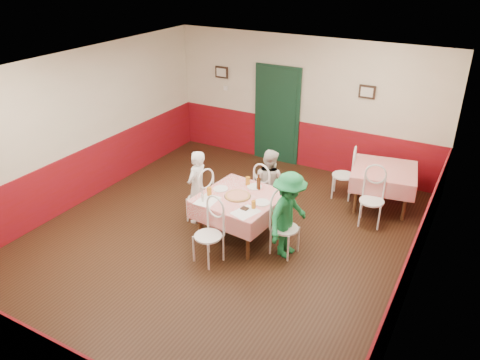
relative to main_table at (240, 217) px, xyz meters
The scene contains 38 objects.
floor 0.53m from the main_table, 129.11° to the right, with size 7.00×7.00×0.00m, color black.
ceiling 2.45m from the main_table, 129.11° to the right, with size 7.00×7.00×0.00m, color white.
back_wall 3.38m from the main_table, 94.23° to the left, with size 6.00×0.10×2.80m, color beige.
front_wall 3.94m from the main_table, 93.58° to the right, with size 6.00×0.10×2.80m, color beige.
left_wall 3.41m from the main_table, behind, with size 0.10×7.00×2.80m, color beige.
right_wall 2.96m from the main_table, ahead, with size 0.10×7.00×2.80m, color beige.
wainscot_back 3.20m from the main_table, 94.25° to the left, with size 6.00×0.03×1.00m, color maroon.
wainscot_left 3.24m from the main_table, behind, with size 0.03×7.00×1.00m, color maroon.
wainscot_right 2.77m from the main_table, ahead, with size 0.03×7.00×1.00m, color maroon.
door 3.34m from the main_table, 104.85° to the left, with size 0.96×0.06×2.10m, color black.
picture_left 4.14m from the main_table, 125.31° to the left, with size 0.32×0.03×0.26m, color black.
picture_right 3.64m from the main_table, 71.40° to the left, with size 0.32×0.03×0.26m, color black.
thermostat 3.98m from the main_table, 124.09° to the left, with size 0.10×0.03×0.10m, color white.
main_table is the anchor object (origin of this frame).
second_table 2.83m from the main_table, 50.83° to the left, with size 1.12×1.12×0.77m, color red.
chair_left 0.85m from the main_table, behind, with size 0.42×0.42×0.90m, color white, non-canonical shape.
chair_right 0.85m from the main_table, ahead, with size 0.42×0.42×0.90m, color white, non-canonical shape.
chair_far 0.85m from the main_table, 84.58° to the left, with size 0.42×0.42×0.90m, color white, non-canonical shape.
chair_near 0.85m from the main_table, 95.42° to the right, with size 0.42×0.42×0.90m, color white, non-canonical shape.
chair_second_a 2.43m from the main_table, 64.68° to the left, with size 0.42×0.42×0.90m, color white, non-canonical shape.
chair_second_b 2.30m from the main_table, 38.94° to the left, with size 0.42×0.42×0.90m, color white, non-canonical shape.
pizza 0.40m from the main_table, 128.06° to the right, with size 0.41×0.41×0.03m, color #B74723.
plate_left 0.56m from the main_table, behind, with size 0.25×0.25×0.01m, color white.
plate_right 0.57m from the main_table, ahead, with size 0.25×0.25×0.01m, color white.
plate_far 0.56m from the main_table, 81.76° to the left, with size 0.25×0.25×0.01m, color white.
glass_a 0.67m from the main_table, 154.32° to the right, with size 0.08×0.08×0.14m, color #BF7219.
glass_b 0.63m from the main_table, 32.79° to the right, with size 0.07×0.07×0.13m, color #BF7219.
glass_c 0.62m from the main_table, 101.17° to the left, with size 0.08×0.08×0.14m, color #BF7219.
beer_bottle 0.64m from the main_table, 67.24° to the left, with size 0.07×0.07×0.24m, color #381C0A.
shaker_a 0.74m from the main_table, 142.72° to the right, with size 0.04×0.04×0.09m, color silver.
shaker_b 0.75m from the main_table, 133.35° to the right, with size 0.04×0.04×0.09m, color silver.
shaker_c 0.74m from the main_table, 147.85° to the right, with size 0.04×0.04×0.09m, color #B23319.
menu_left 0.67m from the main_table, 134.73° to the right, with size 0.30×0.40×0.00m, color white.
menu_right 0.65m from the main_table, 51.72° to the right, with size 0.30×0.40×0.00m, color white.
wallet 0.58m from the main_table, 51.33° to the right, with size 0.11×0.09×0.02m, color black.
diner_left 0.94m from the main_table, behind, with size 0.48×0.32×1.32m, color gray.
diner_far 0.93m from the main_table, 84.58° to the left, with size 0.61×0.48×1.26m, color gray.
diner_right 0.96m from the main_table, ahead, with size 0.91×0.52×1.41m, color gray.
Camera 1 is at (3.48, -5.51, 4.34)m, focal length 35.00 mm.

